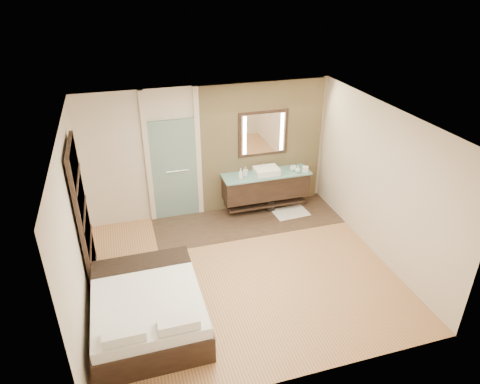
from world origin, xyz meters
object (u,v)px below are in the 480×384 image
object	(u,v)px
bed	(148,308)
waste_bin	(270,205)
vanity	(266,185)
mirror_unit	(263,134)

from	to	relation	value
bed	waste_bin	xyz separation A→B (m)	(2.85, 2.62, -0.18)
bed	waste_bin	size ratio (longest dim) A/B	7.75
vanity	waste_bin	bearing A→B (deg)	-35.37
bed	mirror_unit	bearing A→B (deg)	46.71
vanity	waste_bin	distance (m)	0.47
vanity	waste_bin	xyz separation A→B (m)	(0.10, -0.07, -0.46)
vanity	mirror_unit	world-z (taller)	mirror_unit
vanity	bed	size ratio (longest dim) A/B	0.96
waste_bin	mirror_unit	bearing A→B (deg)	107.36
mirror_unit	waste_bin	xyz separation A→B (m)	(0.10, -0.31, -1.53)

